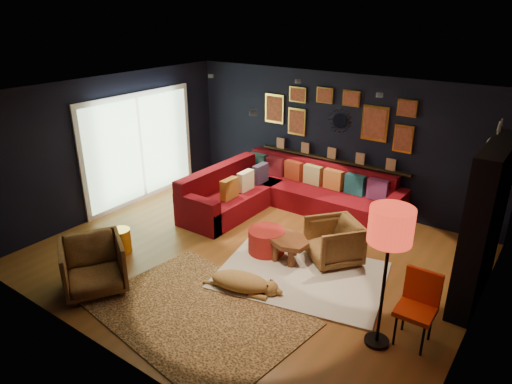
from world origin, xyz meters
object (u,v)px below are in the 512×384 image
Objects in this scene: sectional at (281,194)px; gold_stool at (121,241)px; pouf at (266,241)px; dog at (240,278)px; armchair_left at (93,263)px; floor_lamp at (390,231)px; coffee_table at (288,243)px; armchair_right at (334,240)px; orange_chair at (419,302)px.

gold_stool is at bearing -112.39° from sectional.
pouf is 1.13m from dog.
armchair_left is 4.04m from floor_lamp.
armchair_left is (-1.82, -2.22, 0.08)m from coffee_table.
pouf reaches higher than coffee_table.
armchair_left is 3.57m from armchair_right.
dog is at bearing -96.78° from coffee_table.
orange_chair is 1.07m from floor_lamp.
floor_lamp is (1.86, -0.96, 1.16)m from coffee_table.
orange_chair is (4.01, 1.59, 0.11)m from armchair_left.
gold_stool is 4.45m from floor_lamp.
armchair_left is (-0.65, -3.86, 0.10)m from sectional.
orange_chair is (2.61, -0.66, 0.31)m from pouf.
dog is at bearing -24.55° from armchair_left.
floor_lamp is at bearing 4.65° from gold_stool.
sectional is 4.47× the size of armchair_right.
armchair_right is at bearing 146.11° from orange_chair.
pouf is 2.80m from floor_lamp.
sectional is at bearing 114.98° from pouf.
armchair_right is at bearing 36.75° from coffee_table.
sectional is 4.04× the size of armchair_left.
floor_lamp is 2.38m from dog.
dog is at bearing -68.82° from sectional.
pouf is at bearing 176.55° from coffee_table.
coffee_table is (1.17, -1.63, 0.02)m from sectional.
sectional is 4.16m from floor_lamp.
sectional is 2.12m from armchair_right.
armchair_left reaches higher than pouf.
floor_lamp is (3.03, -2.60, 1.18)m from sectional.
pouf is at bearing 156.62° from floor_lamp.
orange_chair is at bearing 44.59° from floor_lamp.
dog is (-0.70, -1.49, -0.18)m from armchair_right.
armchair_right is 1.66m from dog.
dog is at bearing -76.05° from armchair_right.
armchair_right is (1.74, -1.21, 0.06)m from sectional.
armchair_right is (2.39, 2.65, -0.04)m from armchair_left.
armchair_left is at bearing -129.32° from coffee_table.
floor_lamp is 1.50× the size of dog.
sectional is 1.78m from pouf.
orange_chair reaches higher than sectional.
pouf is 0.78× the size of armchair_right.
coffee_table is 2.88m from armchair_left.
pouf is 2.37m from gold_stool.
coffee_table is at bearing 28.73° from gold_stool.
pouf is 0.65× the size of orange_chair.
dog is at bearing -177.01° from floor_lamp.
floor_lamp reaches higher than armchair_left.
floor_lamp is at bearing -40.56° from sectional.
orange_chair is (3.36, -2.27, 0.21)m from sectional.
pouf is 0.33× the size of floor_lamp.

